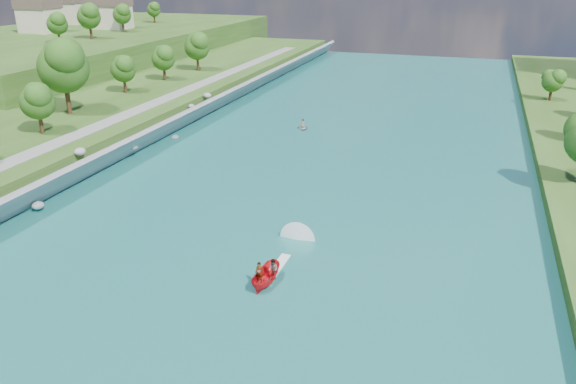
% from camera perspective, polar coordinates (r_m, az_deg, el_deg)
% --- Properties ---
extents(ground, '(260.00, 260.00, 0.00)m').
position_cam_1_polar(ground, '(46.64, -8.36, -10.85)').
color(ground, '#2D5119').
rests_on(ground, ground).
extents(river_water, '(55.00, 240.00, 0.10)m').
position_cam_1_polar(river_water, '(62.91, -0.28, -1.48)').
color(river_water, '#1A6562').
rests_on(river_water, ground).
extents(ridge_west, '(60.00, 120.00, 9.00)m').
position_cam_1_polar(ridge_west, '(165.67, -19.87, 13.61)').
color(ridge_west, '#2D5119').
rests_on(ridge_west, ground).
extents(riprap_bank, '(4.89, 236.00, 4.49)m').
position_cam_1_polar(riprap_bank, '(73.60, -19.93, 2.18)').
color(riprap_bank, slate).
rests_on(riprap_bank, ground).
extents(riverside_path, '(3.00, 200.00, 0.10)m').
position_cam_1_polar(riverside_path, '(77.85, -23.63, 4.04)').
color(riverside_path, gray).
rests_on(riverside_path, berm_west).
extents(ridge_houses, '(29.50, 29.50, 8.40)m').
position_cam_1_polar(ridge_houses, '(172.53, -20.91, 16.73)').
color(ridge_houses, beige).
rests_on(ridge_houses, ridge_west).
extents(trees_ridge, '(18.69, 54.02, 9.60)m').
position_cam_1_polar(trees_ridge, '(156.78, -18.06, 16.65)').
color(trees_ridge, '#1B5215').
rests_on(trees_ridge, ridge_west).
extents(motorboat, '(3.60, 18.95, 2.21)m').
position_cam_1_polar(motorboat, '(48.91, -1.69, -7.79)').
color(motorboat, red).
rests_on(motorboat, river_water).
extents(raft, '(3.08, 3.57, 1.71)m').
position_cam_1_polar(raft, '(93.12, 1.51, 6.66)').
color(raft, '#9C9EA4').
rests_on(raft, river_water).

